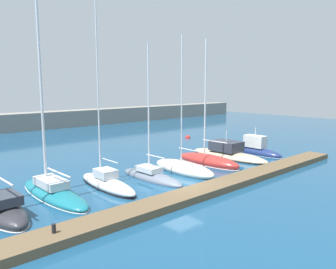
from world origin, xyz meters
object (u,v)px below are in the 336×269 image
Objects in this scene: sailboat_charcoal_second at (1,208)px; sailboat_ivory_sixth at (183,168)px; sailboat_white_fourth at (107,182)px; motorboat_sand_eighth at (228,153)px; motorboat_navy_ninth at (256,150)px; sailboat_red_seventh at (208,160)px; sailboat_slate_fifth at (151,176)px; sailboat_teal_third at (53,190)px; dock_bollard at (54,228)px; mooring_buoy_red at (188,138)px.

sailboat_charcoal_second reaches higher than sailboat_ivory_sixth.
sailboat_white_fourth is 1.17× the size of sailboat_ivory_sixth.
sailboat_white_fourth is at bearing 91.72° from motorboat_sand_eighth.
sailboat_ivory_sixth is 11.03m from motorboat_navy_ninth.
sailboat_red_seventh is 1.29× the size of motorboat_sand_eighth.
sailboat_slate_fifth is 14.44m from motorboat_navy_ninth.
sailboat_red_seventh reaches higher than motorboat_sand_eighth.
sailboat_teal_third is at bearing 84.48° from sailboat_red_seventh.
sailboat_red_seventh is at bearing -94.58° from sailboat_teal_third.
sailboat_teal_third is 1.53× the size of sailboat_slate_fifth.
sailboat_red_seventh is 1.94× the size of motorboat_navy_ninth.
dock_bollard is at bearing 132.54° from sailboat_white_fourth.
motorboat_navy_ninth is (11.02, 0.05, 0.15)m from sailboat_ivory_sixth.
sailboat_ivory_sixth is at bearing 95.24° from sailboat_red_seventh.
sailboat_charcoal_second is 1.14× the size of sailboat_red_seventh.
motorboat_navy_ninth is (7.32, -0.44, 0.11)m from sailboat_red_seventh.
sailboat_charcoal_second reaches higher than motorboat_navy_ninth.
sailboat_red_seventh reaches higher than sailboat_slate_fifth.
mooring_buoy_red is at bearing -58.46° from sailboat_white_fourth.
sailboat_teal_third is at bearing -72.36° from sailboat_charcoal_second.
sailboat_red_seventh is 7.34m from motorboat_navy_ninth.
sailboat_teal_third is 1.42× the size of sailboat_ivory_sixth.
motorboat_sand_eighth is (10.95, 0.94, 0.17)m from sailboat_slate_fifth.
sailboat_white_fourth is 24.09m from mooring_buoy_red.
sailboat_white_fourth reaches higher than mooring_buoy_red.
sailboat_charcoal_second is at bearing 90.48° from motorboat_navy_ninth.
sailboat_ivory_sixth is (14.47, -0.07, -0.09)m from sailboat_charcoal_second.
sailboat_red_seventh is (10.94, -0.04, -0.03)m from sailboat_white_fourth.
sailboat_slate_fifth is 0.93× the size of sailboat_ivory_sixth.
sailboat_teal_third reaches higher than sailboat_ivory_sixth.
dock_bollard is at bearing 155.82° from sailboat_teal_third.
sailboat_white_fourth is at bearing -103.54° from sailboat_teal_third.
mooring_buoy_red is 32.52m from dock_bollard.
sailboat_red_seventh is (14.61, -0.84, -0.07)m from sailboat_teal_third.
sailboat_teal_third reaches higher than sailboat_slate_fifth.
mooring_buoy_red is (24.42, 11.44, -0.43)m from sailboat_teal_third.
sailboat_red_seventh is at bearing -128.63° from mooring_buoy_red.
sailboat_teal_third is at bearing 79.05° from sailboat_slate_fifth.
sailboat_teal_third is at bearing 78.77° from sailboat_white_fourth.
sailboat_red_seventh is 26.82× the size of dock_bollard.
mooring_buoy_red is (20.75, 12.24, -0.39)m from sailboat_white_fourth.
sailboat_white_fourth is 3.84m from sailboat_slate_fifth.
sailboat_charcoal_second reaches higher than dock_bollard.
dock_bollard is at bearing 105.74° from sailboat_red_seventh.
sailboat_ivory_sixth is 1.93× the size of motorboat_navy_ninth.
sailboat_charcoal_second is at bearing 94.64° from sailboat_white_fourth.
sailboat_charcoal_second is at bearing 99.13° from dock_bollard.
mooring_buoy_red is (2.49, 12.72, -0.46)m from motorboat_navy_ninth.
motorboat_sand_eighth is at bearing -87.28° from sailboat_slate_fifth.
sailboat_teal_third reaches higher than sailboat_charcoal_second.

